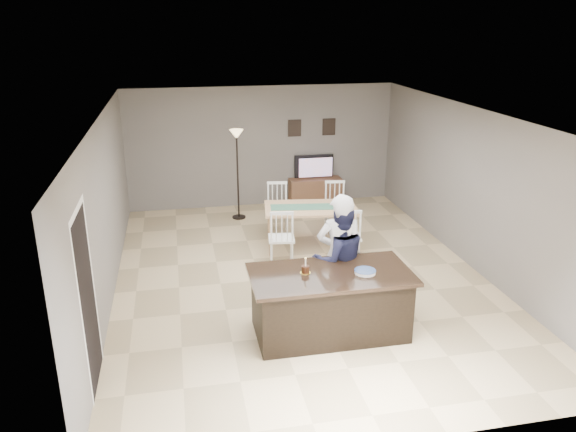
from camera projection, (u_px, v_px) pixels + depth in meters
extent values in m
plane|color=tan|center=(300.00, 277.00, 9.38)|extent=(8.00, 8.00, 0.00)
plane|color=slate|center=(262.00, 147.00, 12.63)|extent=(6.00, 0.00, 6.00)
plane|color=slate|center=(396.00, 328.00, 5.23)|extent=(6.00, 0.00, 6.00)
plane|color=slate|center=(105.00, 212.00, 8.36)|extent=(0.00, 8.00, 8.00)
plane|color=slate|center=(474.00, 189.00, 9.50)|extent=(0.00, 8.00, 8.00)
plane|color=white|center=(302.00, 115.00, 8.48)|extent=(8.00, 8.00, 0.00)
cube|color=black|center=(330.00, 305.00, 7.57)|extent=(2.00, 1.00, 0.85)
cube|color=black|center=(331.00, 274.00, 7.42)|extent=(2.15, 1.10, 0.05)
cube|color=brown|center=(315.00, 191.00, 12.99)|extent=(1.20, 0.40, 0.60)
imported|color=black|center=(315.00, 167.00, 12.87)|extent=(0.91, 0.12, 0.53)
plane|color=orange|center=(316.00, 167.00, 12.79)|extent=(0.78, 0.00, 0.78)
cube|color=black|center=(295.00, 128.00, 12.61)|extent=(0.30, 0.02, 0.38)
cube|color=black|center=(329.00, 127.00, 12.76)|extent=(0.30, 0.02, 0.38)
plane|color=black|center=(88.00, 302.00, 6.34)|extent=(0.00, 2.10, 2.10)
plane|color=white|center=(76.00, 211.00, 5.98)|extent=(0.00, 1.02, 1.02)
imported|color=silver|center=(339.00, 255.00, 7.98)|extent=(0.70, 0.49, 1.81)
imported|color=#191B37|center=(339.00, 260.00, 8.00)|extent=(0.82, 0.65, 1.64)
cylinder|color=yellow|center=(305.00, 273.00, 7.42)|extent=(0.14, 0.14, 0.00)
cylinder|color=#371A0F|center=(305.00, 269.00, 7.40)|extent=(0.11, 0.11, 0.10)
cylinder|color=white|center=(305.00, 262.00, 7.37)|extent=(0.02, 0.02, 0.11)
sphere|color=#FFBF4C|center=(306.00, 258.00, 7.34)|extent=(0.02, 0.02, 0.02)
cylinder|color=white|center=(365.00, 273.00, 7.40)|extent=(0.28, 0.28, 0.01)
cylinder|color=white|center=(365.00, 272.00, 7.40)|extent=(0.28, 0.28, 0.01)
cylinder|color=white|center=(365.00, 271.00, 7.39)|extent=(0.28, 0.28, 0.01)
cylinder|color=navy|center=(365.00, 270.00, 7.39)|extent=(0.29, 0.29, 0.00)
cube|color=tan|center=(311.00, 208.00, 10.36)|extent=(1.80, 1.17, 0.04)
cylinder|color=tan|center=(270.00, 237.00, 10.08)|extent=(0.06, 0.06, 0.75)
cylinder|color=tan|center=(347.00, 220.00, 10.90)|extent=(0.06, 0.06, 0.75)
cube|color=#3C6C56|center=(311.00, 207.00, 10.35)|extent=(1.51, 0.57, 0.01)
cube|color=white|center=(281.00, 238.00, 9.73)|extent=(0.50, 0.48, 0.04)
cylinder|color=white|center=(272.00, 256.00, 9.64)|extent=(0.03, 0.03, 0.45)
cylinder|color=white|center=(291.00, 248.00, 9.98)|extent=(0.03, 0.03, 0.45)
cube|color=white|center=(282.00, 213.00, 9.38)|extent=(0.40, 0.09, 0.05)
cube|color=white|center=(348.00, 237.00, 9.80)|extent=(0.50, 0.48, 0.04)
cylinder|color=white|center=(338.00, 254.00, 9.71)|extent=(0.03, 0.03, 0.45)
cylinder|color=white|center=(355.00, 246.00, 10.05)|extent=(0.03, 0.03, 0.45)
cube|color=white|center=(350.00, 212.00, 9.44)|extent=(0.40, 0.09, 0.05)
cube|color=white|center=(278.00, 211.00, 11.12)|extent=(0.50, 0.48, 0.04)
cylinder|color=white|center=(286.00, 220.00, 11.37)|extent=(0.03, 0.03, 0.45)
cylinder|color=white|center=(269.00, 226.00, 11.03)|extent=(0.03, 0.03, 0.45)
cube|color=white|center=(277.00, 183.00, 11.12)|extent=(0.40, 0.09, 0.05)
cube|color=white|center=(336.00, 210.00, 11.18)|extent=(0.50, 0.48, 0.04)
cylinder|color=white|center=(343.00, 218.00, 11.44)|extent=(0.03, 0.03, 0.45)
cylinder|color=white|center=(327.00, 225.00, 11.10)|extent=(0.03, 0.03, 0.45)
cube|color=white|center=(335.00, 182.00, 11.19)|extent=(0.40, 0.09, 0.05)
cylinder|color=black|center=(239.00, 217.00, 12.15)|extent=(0.29, 0.29, 0.03)
cylinder|color=black|center=(238.00, 177.00, 11.86)|extent=(0.04, 0.04, 1.77)
cone|color=#F5D287|center=(236.00, 134.00, 11.55)|extent=(0.29, 0.29, 0.19)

